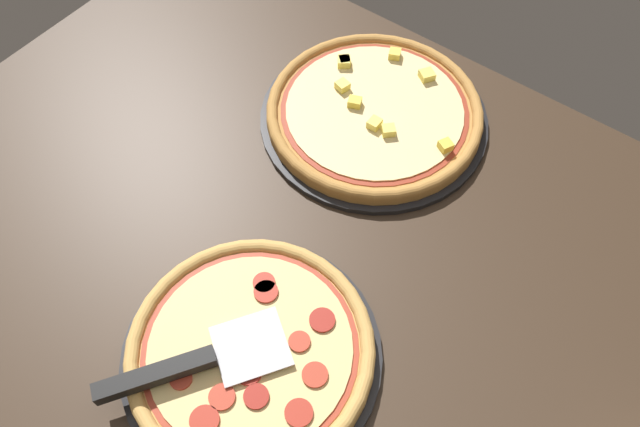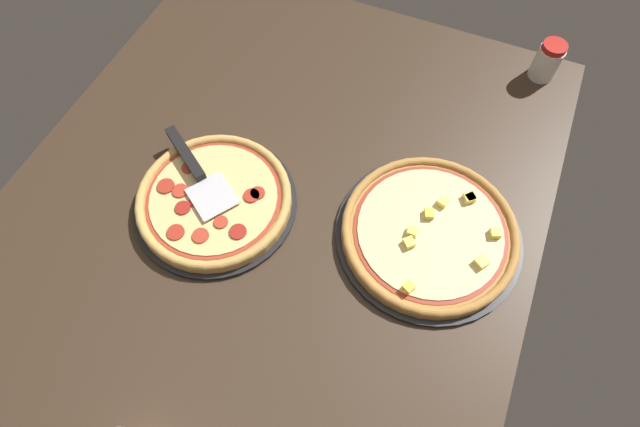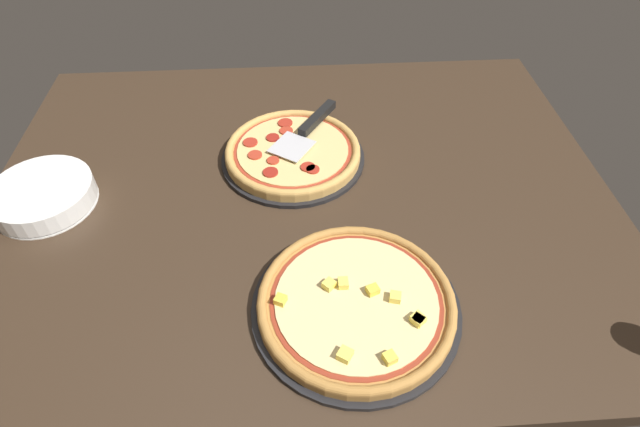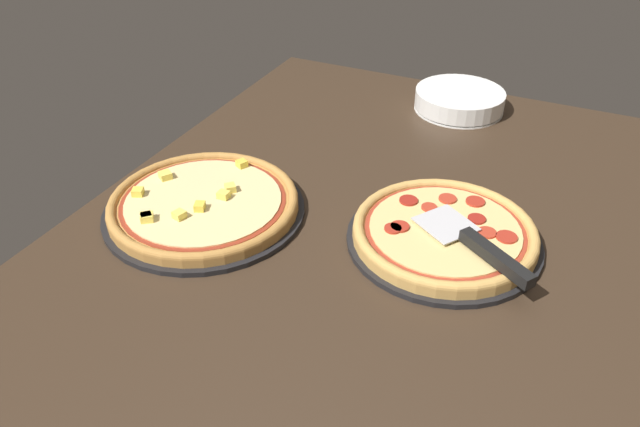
% 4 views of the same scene
% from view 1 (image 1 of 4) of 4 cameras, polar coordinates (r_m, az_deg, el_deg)
% --- Properties ---
extents(ground_plane, '(1.39, 1.09, 0.04)m').
position_cam_1_polar(ground_plane, '(0.89, -2.35, -7.63)').
color(ground_plane, '#38281C').
extents(pizza_pan_front, '(0.34, 0.34, 0.01)m').
position_cam_1_polar(pizza_pan_front, '(0.84, -6.24, -12.71)').
color(pizza_pan_front, black).
rests_on(pizza_pan_front, ground_plane).
extents(pizza_front, '(0.32, 0.32, 0.03)m').
position_cam_1_polar(pizza_front, '(0.82, -6.35, -12.27)').
color(pizza_front, tan).
rests_on(pizza_front, pizza_pan_front).
extents(pizza_pan_back, '(0.37, 0.37, 0.01)m').
position_cam_1_polar(pizza_pan_back, '(1.05, 4.92, 8.64)').
color(pizza_pan_back, black).
rests_on(pizza_pan_back, ground_plane).
extents(pizza_back, '(0.35, 0.35, 0.03)m').
position_cam_1_polar(pizza_back, '(1.03, 5.00, 9.31)').
color(pizza_back, '#B77F3D').
rests_on(pizza_back, pizza_pan_back).
extents(serving_spatula, '(0.18, 0.23, 0.02)m').
position_cam_1_polar(serving_spatula, '(0.80, -13.00, -13.63)').
color(serving_spatula, silver).
rests_on(serving_spatula, pizza_front).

